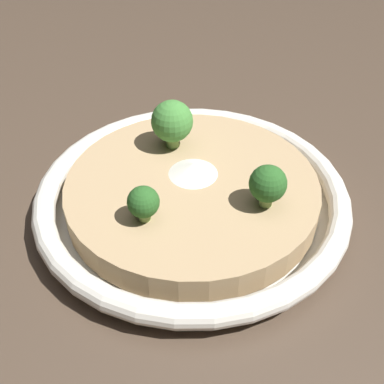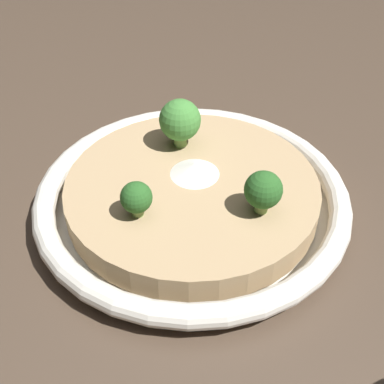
{
  "view_description": "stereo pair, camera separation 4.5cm",
  "coord_description": "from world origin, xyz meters",
  "px_view_note": "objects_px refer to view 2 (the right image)",
  "views": [
    {
      "loc": [
        -0.03,
        0.34,
        0.31
      ],
      "look_at": [
        0.0,
        0.0,
        0.02
      ],
      "focal_mm": 45.0,
      "sensor_mm": 36.0,
      "label": 1
    },
    {
      "loc": [
        -0.07,
        0.33,
        0.31
      ],
      "look_at": [
        0.0,
        0.0,
        0.02
      ],
      "focal_mm": 45.0,
      "sensor_mm": 36.0,
      "label": 2
    }
  ],
  "objects_px": {
    "broccoli_front_right": "(180,121)",
    "broccoli_back_right": "(136,198)",
    "risotto_bowl": "(192,195)",
    "broccoli_left": "(263,191)"
  },
  "relations": [
    {
      "from": "broccoli_front_right",
      "to": "broccoli_back_right",
      "type": "distance_m",
      "value": 0.11
    },
    {
      "from": "broccoli_front_right",
      "to": "broccoli_left",
      "type": "relative_size",
      "value": 1.25
    },
    {
      "from": "broccoli_front_right",
      "to": "risotto_bowl",
      "type": "bearing_deg",
      "value": 113.74
    },
    {
      "from": "broccoli_back_right",
      "to": "risotto_bowl",
      "type": "bearing_deg",
      "value": -123.4
    },
    {
      "from": "broccoli_front_right",
      "to": "broccoli_left",
      "type": "bearing_deg",
      "value": 138.02
    },
    {
      "from": "broccoli_front_right",
      "to": "broccoli_back_right",
      "type": "xyz_separation_m",
      "value": [
        0.01,
        0.11,
        -0.01
      ]
    },
    {
      "from": "broccoli_front_right",
      "to": "broccoli_left",
      "type": "distance_m",
      "value": 0.12
    },
    {
      "from": "risotto_bowl",
      "to": "broccoli_back_right",
      "type": "bearing_deg",
      "value": 56.6
    },
    {
      "from": "broccoli_back_right",
      "to": "broccoli_left",
      "type": "bearing_deg",
      "value": -165.02
    },
    {
      "from": "broccoli_front_right",
      "to": "broccoli_left",
      "type": "xyz_separation_m",
      "value": [
        -0.09,
        0.08,
        -0.01
      ]
    }
  ]
}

